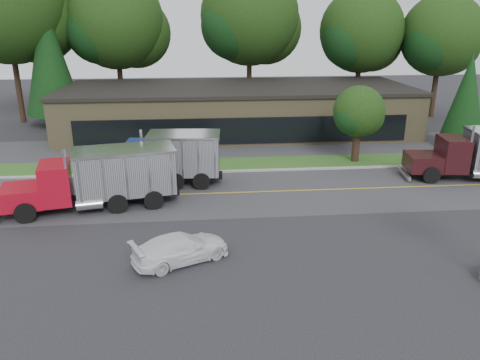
# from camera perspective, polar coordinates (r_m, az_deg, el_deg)

# --- Properties ---
(ground) EXTENTS (140.00, 140.00, 0.00)m
(ground) POSITION_cam_1_polar(r_m,az_deg,el_deg) (20.98, 0.51, -10.27)
(ground) COLOR #39393F
(ground) RESTS_ON ground
(road) EXTENTS (60.00, 8.00, 0.02)m
(road) POSITION_cam_1_polar(r_m,az_deg,el_deg) (29.13, -1.28, -1.60)
(road) COLOR #4E4E53
(road) RESTS_ON ground
(center_line) EXTENTS (60.00, 0.12, 0.01)m
(center_line) POSITION_cam_1_polar(r_m,az_deg,el_deg) (29.13, -1.28, -1.60)
(center_line) COLOR gold
(center_line) RESTS_ON ground
(curb) EXTENTS (60.00, 0.30, 0.12)m
(curb) POSITION_cam_1_polar(r_m,az_deg,el_deg) (33.09, -1.80, 0.96)
(curb) COLOR #9E9E99
(curb) RESTS_ON ground
(grass_verge) EXTENTS (60.00, 3.40, 0.03)m
(grass_verge) POSITION_cam_1_polar(r_m,az_deg,el_deg) (34.80, -1.99, 1.88)
(grass_verge) COLOR #245A1F
(grass_verge) RESTS_ON ground
(far_parking) EXTENTS (60.00, 7.00, 0.02)m
(far_parking) POSITION_cam_1_polar(r_m,az_deg,el_deg) (39.60, -2.42, 4.01)
(far_parking) COLOR #4E4E53
(far_parking) RESTS_ON ground
(strip_mall) EXTENTS (32.00, 12.00, 4.00)m
(strip_mall) POSITION_cam_1_polar(r_m,az_deg,el_deg) (45.13, -0.30, 8.51)
(strip_mall) COLOR #867652
(strip_mall) RESTS_ON ground
(tree_far_a) EXTENTS (12.13, 11.42, 17.31)m
(tree_far_a) POSITION_cam_1_polar(r_m,az_deg,el_deg) (53.44, -26.31, 18.06)
(tree_far_a) COLOR #382619
(tree_far_a) RESTS_ON ground
(tree_far_b) EXTENTS (10.53, 9.91, 15.03)m
(tree_far_b) POSITION_cam_1_polar(r_m,az_deg,el_deg) (52.92, -14.68, 17.75)
(tree_far_b) COLOR #382619
(tree_far_b) RESTS_ON ground
(tree_far_c) EXTENTS (11.06, 10.41, 15.77)m
(tree_far_c) POSITION_cam_1_polar(r_m,az_deg,el_deg) (52.67, 1.35, 18.84)
(tree_far_c) COLOR #382619
(tree_far_c) RESTS_ON ground
(tree_far_d) EXTENTS (9.48, 8.93, 13.53)m
(tree_far_d) POSITION_cam_1_polar(r_m,az_deg,el_deg) (54.40, 14.67, 16.76)
(tree_far_d) COLOR #382619
(tree_far_d) RESTS_ON ground
(tree_far_e) EXTENTS (9.04, 8.51, 12.90)m
(tree_far_e) POSITION_cam_1_polar(r_m,az_deg,el_deg) (55.78, 23.39, 15.49)
(tree_far_e) COLOR #382619
(tree_far_e) RESTS_ON ground
(evergreen_left) EXTENTS (5.43, 5.43, 12.35)m
(evergreen_left) POSITION_cam_1_polar(r_m,az_deg,el_deg) (50.34, -22.26, 13.74)
(evergreen_left) COLOR #382619
(evergreen_left) RESTS_ON ground
(evergreen_right) EXTENTS (3.44, 3.44, 7.83)m
(evergreen_right) POSITION_cam_1_polar(r_m,az_deg,el_deg) (42.71, 25.92, 9.14)
(evergreen_right) COLOR #382619
(evergreen_right) RESTS_ON ground
(tree_verge) EXTENTS (4.00, 3.77, 5.71)m
(tree_verge) POSITION_cam_1_polar(r_m,az_deg,el_deg) (35.94, 14.32, 7.82)
(tree_verge) COLOR #382619
(tree_verge) RESTS_ON ground
(dump_truck_red) EXTENTS (9.75, 4.28, 3.36)m
(dump_truck_red) POSITION_cam_1_polar(r_m,az_deg,el_deg) (27.53, -16.49, 0.35)
(dump_truck_red) COLOR black
(dump_truck_red) RESTS_ON ground
(dump_truck_blue) EXTENTS (7.96, 3.19, 3.36)m
(dump_truck_blue) POSITION_cam_1_polar(r_m,az_deg,el_deg) (30.59, -8.79, 2.76)
(dump_truck_blue) COLOR black
(dump_truck_blue) RESTS_ON ground
(rally_car) EXTENTS (4.72, 3.52, 1.27)m
(rally_car) POSITION_cam_1_polar(r_m,az_deg,el_deg) (21.15, -7.21, -8.22)
(rally_car) COLOR white
(rally_car) RESTS_ON ground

